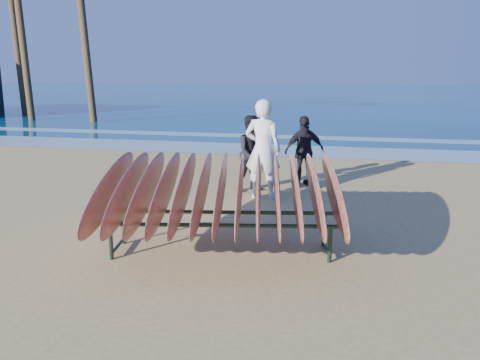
{
  "coord_description": "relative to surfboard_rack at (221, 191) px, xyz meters",
  "views": [
    {
      "loc": [
        1.68,
        -6.31,
        2.5
      ],
      "look_at": [
        0.0,
        0.8,
        0.95
      ],
      "focal_mm": 38.0,
      "sensor_mm": 36.0,
      "label": 1
    }
  ],
  "objects": [
    {
      "name": "foam_near",
      "position": [
        0.15,
        9.72,
        -0.88
      ],
      "size": [
        160.0,
        160.0,
        0.0
      ],
      "primitive_type": "plane",
      "color": "white",
      "rests_on": "ground"
    },
    {
      "name": "surfboard_rack",
      "position": [
        0.0,
        0.0,
        0.0
      ],
      "size": [
        3.65,
        3.36,
        1.43
      ],
      "rotation": [
        0.0,
        0.0,
        0.19
      ],
      "color": "#1C2E1F",
      "rests_on": "ground"
    },
    {
      "name": "person_white",
      "position": [
        -0.03,
        3.27,
        0.11
      ],
      "size": [
        0.75,
        0.52,
        1.99
      ],
      "primitive_type": "imported",
      "rotation": [
        0.0,
        0.0,
        3.08
      ],
      "color": "white",
      "rests_on": "ground"
    },
    {
      "name": "ocean",
      "position": [
        0.15,
        54.72,
        -0.89
      ],
      "size": [
        160.0,
        160.0,
        0.0
      ],
      "primitive_type": "plane",
      "color": "navy",
      "rests_on": "ground"
    },
    {
      "name": "foam_far",
      "position": [
        0.15,
        13.22,
        -0.88
      ],
      "size": [
        160.0,
        160.0,
        0.0
      ],
      "primitive_type": "plane",
      "color": "white",
      "rests_on": "ground"
    },
    {
      "name": "person_dark_a",
      "position": [
        -0.35,
        3.82,
        -0.08
      ],
      "size": [
        1.0,
        0.96,
        1.62
      ],
      "primitive_type": "imported",
      "rotation": [
        0.0,
        0.0,
        0.64
      ],
      "color": "black",
      "rests_on": "ground"
    },
    {
      "name": "ground",
      "position": [
        0.15,
        -0.28,
        -0.89
      ],
      "size": [
        120.0,
        120.0,
        0.0
      ],
      "primitive_type": "plane",
      "color": "tan",
      "rests_on": "ground"
    },
    {
      "name": "person_dark_b",
      "position": [
        0.65,
        4.66,
        -0.11
      ],
      "size": [
        0.99,
        0.75,
        1.56
      ],
      "primitive_type": "imported",
      "rotation": [
        0.0,
        0.0,
        3.61
      ],
      "color": "black",
      "rests_on": "ground"
    }
  ]
}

